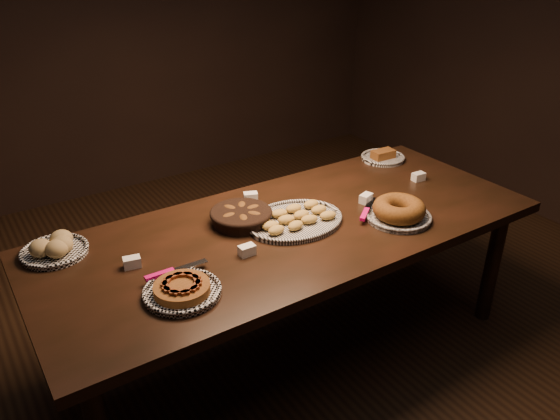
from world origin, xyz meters
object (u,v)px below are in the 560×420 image
buffet_table (292,239)px  apple_tart_plate (182,290)px  madeleine_platter (294,219)px  bundt_cake_plate (399,211)px

buffet_table → apple_tart_plate: size_ratio=7.49×
buffet_table → apple_tart_plate: bearing=-161.6°
madeleine_platter → bundt_cake_plate: size_ratio=1.27×
buffet_table → bundt_cake_plate: size_ratio=6.33×
apple_tart_plate → madeleine_platter: size_ratio=0.66×
apple_tart_plate → bundt_cake_plate: bearing=11.4°
buffet_table → bundt_cake_plate: bearing=-26.4°
madeleine_platter → buffet_table: bearing=-144.1°
bundt_cake_plate → madeleine_platter: bearing=150.5°
apple_tart_plate → madeleine_platter: apple_tart_plate is taller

